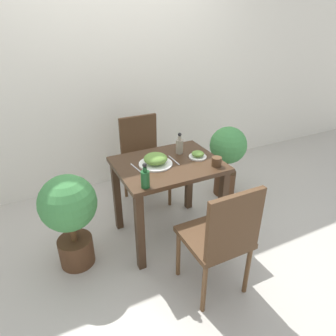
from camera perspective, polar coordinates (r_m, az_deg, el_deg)
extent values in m
plane|color=#B7B2A8|center=(2.86, 0.00, -12.20)|extent=(16.00, 16.00, 0.00)
cube|color=white|center=(3.38, -9.70, 18.18)|extent=(8.00, 0.05, 2.60)
cube|color=#3D2819|center=(2.46, 0.00, 0.66)|extent=(0.85, 0.67, 0.04)
cube|color=#3D2819|center=(2.32, -5.36, -12.16)|extent=(0.06, 0.06, 0.69)
cube|color=#3D2819|center=(2.62, 10.26, -7.36)|extent=(0.06, 0.06, 0.69)
cube|color=#3D2819|center=(2.76, -9.69, -5.32)|extent=(0.06, 0.06, 0.69)
cube|color=#3D2819|center=(3.01, 4.04, -1.94)|extent=(0.06, 0.06, 0.69)
cube|color=#4C331E|center=(2.16, 8.73, -12.86)|extent=(0.42, 0.42, 0.04)
cube|color=#4C331E|center=(1.89, 12.56, -10.55)|extent=(0.40, 0.04, 0.44)
cylinder|color=brown|center=(2.50, 9.48, -13.26)|extent=(0.03, 0.03, 0.42)
cylinder|color=brown|center=(2.35, 1.97, -15.98)|extent=(0.03, 0.03, 0.42)
cylinder|color=brown|center=(2.30, 14.86, -18.28)|extent=(0.03, 0.03, 0.42)
cylinder|color=brown|center=(2.14, 6.87, -21.84)|extent=(0.03, 0.03, 0.42)
cube|color=#4C331E|center=(3.08, -4.15, 0.68)|extent=(0.42, 0.42, 0.04)
cube|color=#4C331E|center=(3.15, -5.65, 6.01)|extent=(0.40, 0.04, 0.44)
cylinder|color=brown|center=(2.99, -5.87, -5.34)|extent=(0.03, 0.03, 0.42)
cylinder|color=brown|center=(3.11, 0.34, -3.77)|extent=(0.03, 0.03, 0.42)
cylinder|color=brown|center=(3.28, -8.13, -2.26)|extent=(0.03, 0.03, 0.42)
cylinder|color=brown|center=(3.39, -2.38, -0.95)|extent=(0.03, 0.03, 0.42)
cylinder|color=white|center=(2.42, -2.37, 0.80)|extent=(0.27, 0.27, 0.01)
ellipsoid|color=olive|center=(2.40, -2.39, 1.80)|extent=(0.19, 0.19, 0.08)
cylinder|color=white|center=(2.55, 5.67, 2.13)|extent=(0.15, 0.15, 0.01)
ellipsoid|color=olive|center=(2.54, 5.70, 2.72)|extent=(0.11, 0.11, 0.05)
cylinder|color=#4C331E|center=(2.42, 9.23, 1.22)|extent=(0.08, 0.08, 0.07)
cylinder|color=#194C23|center=(2.09, -4.36, -2.20)|extent=(0.06, 0.06, 0.12)
cylinder|color=#194C23|center=(2.05, -4.44, -0.27)|extent=(0.03, 0.03, 0.03)
sphere|color=black|center=(2.04, -4.47, 0.55)|extent=(0.03, 0.03, 0.03)
cylinder|color=gray|center=(2.60, 2.20, 4.10)|extent=(0.06, 0.06, 0.12)
cylinder|color=gray|center=(2.57, 2.23, 5.72)|extent=(0.03, 0.03, 0.03)
sphere|color=black|center=(2.56, 2.24, 6.41)|extent=(0.03, 0.03, 0.03)
cube|color=silver|center=(2.37, -6.05, -0.08)|extent=(0.03, 0.20, 0.00)
cube|color=silver|center=(2.49, 1.13, 1.49)|extent=(0.01, 0.19, 0.00)
cylinder|color=#51331E|center=(2.61, -17.01, -14.83)|extent=(0.27, 0.27, 0.24)
cylinder|color=brown|center=(2.50, -17.59, -11.71)|extent=(0.05, 0.05, 0.13)
sphere|color=#428947|center=(2.34, -18.55, -6.37)|extent=(0.43, 0.43, 0.43)
cylinder|color=#51331E|center=(3.41, 10.71, -2.67)|extent=(0.23, 0.23, 0.27)
cylinder|color=brown|center=(3.32, 11.00, 0.25)|extent=(0.04, 0.04, 0.12)
sphere|color=#428947|center=(3.21, 11.40, 4.28)|extent=(0.39, 0.39, 0.39)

